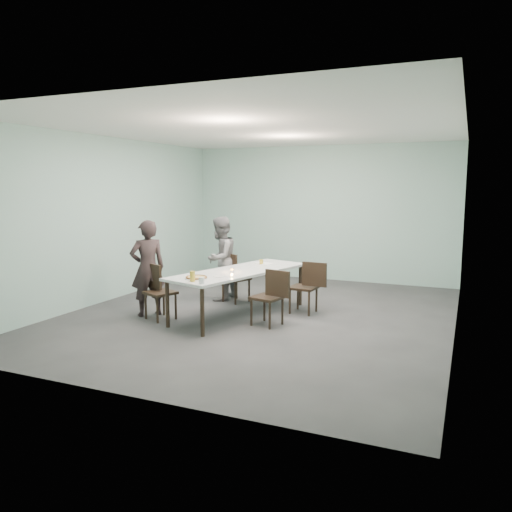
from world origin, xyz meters
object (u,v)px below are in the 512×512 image
at_px(diner_near, 148,268).
at_px(side_plate, 219,276).
at_px(table, 239,274).
at_px(diner_far, 220,259).
at_px(chair_far_left, 233,274).
at_px(beer_glass, 192,276).
at_px(pizza, 196,278).
at_px(amber_tumbler, 261,262).
at_px(water_tumbler, 202,281).
at_px(chair_far_right, 308,284).
at_px(tealight, 232,271).
at_px(chair_near_left, 157,288).
at_px(chair_near_right, 271,294).

bearing_deg(diner_near, side_plate, 127.59).
bearing_deg(table, diner_far, 132.25).
distance_m(chair_far_left, diner_far, 0.38).
height_order(diner_far, beer_glass, diner_far).
bearing_deg(pizza, amber_tumbler, 78.32).
height_order(diner_far, pizza, diner_far).
bearing_deg(diner_near, water_tumbler, 104.56).
relative_size(side_plate, beer_glass, 1.20).
xyz_separation_m(diner_far, pizza, (0.54, -1.82, -0.01)).
height_order(chair_far_right, diner_far, diner_far).
bearing_deg(diner_near, pizza, 112.78).
xyz_separation_m(beer_glass, water_tumbler, (0.21, -0.10, -0.03)).
xyz_separation_m(pizza, tealight, (0.23, 0.71, 0.00)).
xyz_separation_m(diner_far, beer_glass, (0.60, -2.03, 0.05)).
bearing_deg(pizza, side_plate, 50.88).
relative_size(chair_far_left, pizza, 2.56).
xyz_separation_m(diner_near, side_plate, (1.34, -0.05, -0.03)).
bearing_deg(chair_far_left, water_tumbler, -53.60).
xyz_separation_m(diner_near, tealight, (1.34, 0.37, -0.01)).
distance_m(chair_near_left, chair_far_left, 1.67).
relative_size(diner_far, beer_glass, 10.35).
relative_size(chair_near_left, diner_far, 0.56).
bearing_deg(beer_glass, table, 79.41).
relative_size(diner_near, diner_far, 1.01).
bearing_deg(water_tumbler, diner_near, 154.65).
xyz_separation_m(side_plate, water_tumbler, (0.03, -0.59, 0.04)).
xyz_separation_m(chair_far_right, side_plate, (-1.03, -1.20, 0.25)).
bearing_deg(chair_near_right, chair_far_left, -31.87).
bearing_deg(chair_far_right, amber_tumbler, -6.46).
relative_size(chair_far_right, diner_far, 0.56).
distance_m(beer_glass, tealight, 0.93).
bearing_deg(diner_near, chair_far_left, -169.50).
relative_size(diner_near, water_tumbler, 17.45).
bearing_deg(chair_near_left, chair_far_right, 53.64).
height_order(table, pizza, pizza).
distance_m(chair_near_left, beer_glass, 1.07).
bearing_deg(diner_far, diner_near, -18.94).
height_order(pizza, amber_tumbler, amber_tumbler).
bearing_deg(chair_far_left, amber_tumbler, 9.34).
distance_m(side_plate, amber_tumbler, 1.39).
height_order(table, chair_near_left, chair_near_left).
relative_size(water_tumbler, amber_tumbler, 1.12).
bearing_deg(diner_near, chair_far_right, 155.81).
bearing_deg(chair_far_left, diner_far, -161.06).
bearing_deg(tealight, beer_glass, -101.18).
relative_size(table, water_tumbler, 30.53).
bearing_deg(pizza, chair_near_left, 164.24).
bearing_deg(chair_far_right, tealight, 41.71).
bearing_deg(pizza, chair_near_right, 29.11).
bearing_deg(water_tumbler, beer_glass, 153.27).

